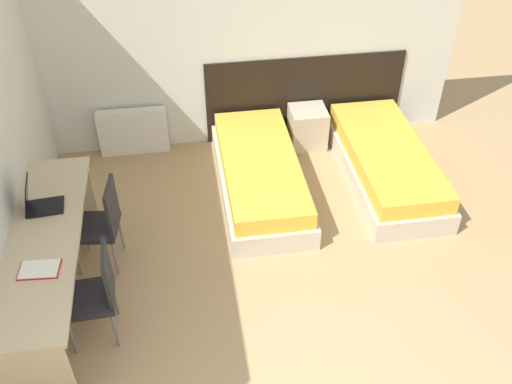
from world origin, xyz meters
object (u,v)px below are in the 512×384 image
at_px(bed_near_window, 260,175).
at_px(chair_near_laptop, 101,221).
at_px(bed_near_door, 386,163).
at_px(chair_near_notebook, 96,291).
at_px(laptop, 39,203).
at_px(nightstand, 307,127).

relative_size(bed_near_window, chair_near_laptop, 2.21).
xyz_separation_m(bed_near_door, chair_near_notebook, (-3.00, -1.67, 0.30)).
bearing_deg(bed_near_window, laptop, -156.85).
distance_m(bed_near_door, chair_near_laptop, 3.13).
bearing_deg(bed_near_door, chair_near_laptop, -164.37).
bearing_deg(chair_near_laptop, bed_near_door, 22.74).
xyz_separation_m(nightstand, chair_near_notebook, (-2.29, -2.48, 0.27)).
relative_size(bed_near_door, chair_near_laptop, 2.21).
distance_m(bed_near_door, laptop, 3.63).
distance_m(chair_near_laptop, chair_near_notebook, 0.83).
relative_size(bed_near_window, bed_near_door, 1.00).
bearing_deg(chair_near_notebook, nightstand, 44.61).
height_order(bed_near_window, nightstand, nightstand).
bearing_deg(chair_near_laptop, bed_near_window, 35.00).
bearing_deg(nightstand, bed_near_door, -48.82).
height_order(bed_near_window, chair_near_notebook, chair_near_notebook).
bearing_deg(nightstand, chair_near_notebook, -132.75).
bearing_deg(laptop, bed_near_window, 18.32).
bearing_deg(chair_near_notebook, bed_near_window, 43.88).
distance_m(nightstand, chair_near_notebook, 3.39).
bearing_deg(chair_near_notebook, bed_near_door, 26.49).
xyz_separation_m(bed_near_door, laptop, (-3.47, -0.88, 0.61)).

